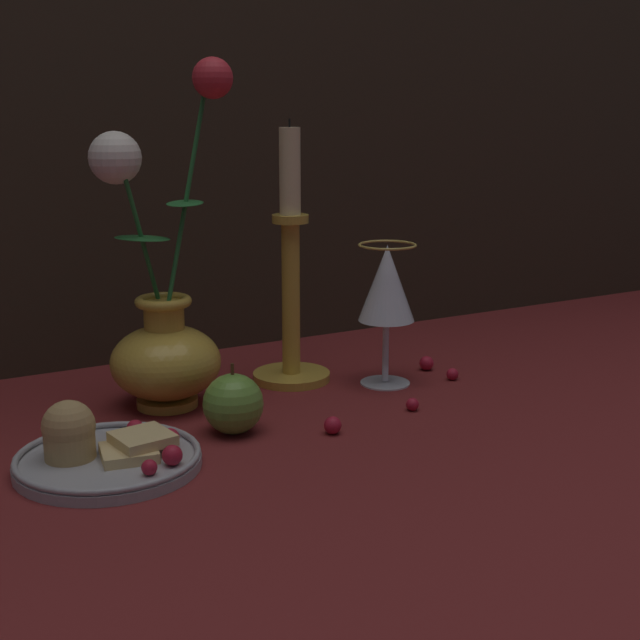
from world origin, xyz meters
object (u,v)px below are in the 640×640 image
object	(u,v)px
wine_glass	(387,289)
candlestick	(291,290)
apple_beside_vase	(233,404)
vase	(163,324)
plate_with_pastries	(102,451)

from	to	relation	value
wine_glass	candlestick	xyz separation A→B (m)	(-0.09, 0.07, -0.00)
candlestick	apple_beside_vase	distance (m)	0.21
vase	candlestick	size ratio (longest dim) A/B	1.20
plate_with_pastries	wine_glass	size ratio (longest dim) A/B	1.01
plate_with_pastries	wine_glass	distance (m)	0.40
plate_with_pastries	candlestick	size ratio (longest dim) A/B	0.55
vase	apple_beside_vase	distance (m)	0.14
plate_with_pastries	wine_glass	xyz separation A→B (m)	(0.38, 0.09, 0.10)
plate_with_pastries	candlestick	distance (m)	0.34
apple_beside_vase	wine_glass	bearing A→B (deg)	15.66
candlestick	vase	bearing A→B (deg)	-173.96
wine_glass	apple_beside_vase	xyz separation A→B (m)	(-0.23, -0.07, -0.09)
apple_beside_vase	candlestick	bearing A→B (deg)	44.30
wine_glass	apple_beside_vase	distance (m)	0.26
candlestick	apple_beside_vase	bearing A→B (deg)	-135.70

